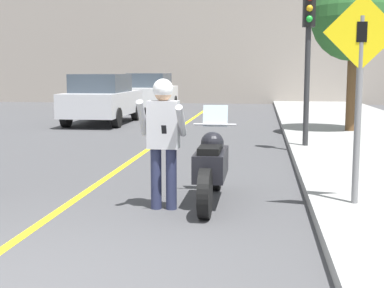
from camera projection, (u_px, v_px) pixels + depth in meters
name	position (u px, v px, depth m)	size (l,w,h in m)	color
road_center_line	(126.00, 164.00, 10.30)	(0.12, 36.00, 0.01)	yellow
building_backdrop	(227.00, 14.00, 29.20)	(28.00, 1.20, 9.77)	gray
motorcycle	(211.00, 166.00, 7.26)	(0.62, 2.21, 1.29)	black
person_biker	(163.00, 130.00, 6.83)	(0.59, 0.47, 1.69)	#282D4C
crossing_sign	(360.00, 79.00, 6.45)	(0.91, 0.08, 2.55)	slate
traffic_light	(308.00, 38.00, 11.47)	(0.26, 0.30, 3.32)	#2D2D30
street_tree	(354.00, 19.00, 14.30)	(2.27, 2.27, 4.16)	brown
parked_car_silver	(102.00, 98.00, 18.09)	(1.88, 4.20, 1.68)	black
parked_car_white	(150.00, 92.00, 23.57)	(1.88, 4.20, 1.68)	black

